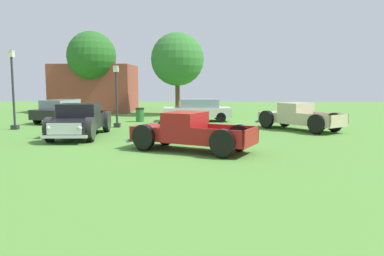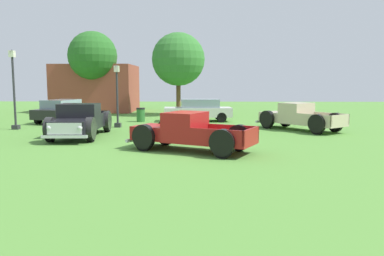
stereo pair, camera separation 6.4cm
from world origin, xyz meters
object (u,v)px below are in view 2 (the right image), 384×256
object	(u,v)px
picnic_table	(297,114)
pickup_truck_foreground	(184,132)
lamp_post_far	(117,95)
pickup_truck_behind_right	(295,117)
oak_tree_west	(178,59)
trash_can	(141,115)
oak_tree_east	(93,56)
pickup_truck_behind_left	(79,122)
lamp_post_near	(14,88)
sedan_distant_b	(198,110)
sedan_distant_a	(63,110)

from	to	relation	value
picnic_table	pickup_truck_foreground	bearing A→B (deg)	-121.54
lamp_post_far	pickup_truck_foreground	bearing A→B (deg)	-61.12
pickup_truck_behind_right	oak_tree_west	world-z (taller)	oak_tree_west
trash_can	oak_tree_east	world-z (taller)	oak_tree_east
pickup_truck_foreground	pickup_truck_behind_left	distance (m)	6.22
lamp_post_near	lamp_post_far	distance (m)	5.72
pickup_truck_behind_right	sedan_distant_b	bearing A→B (deg)	139.75
pickup_truck_foreground	trash_can	world-z (taller)	pickup_truck_foreground
sedan_distant_a	trash_can	distance (m)	5.24
sedan_distant_a	oak_tree_west	world-z (taller)	oak_tree_west
sedan_distant_b	lamp_post_near	bearing A→B (deg)	-154.49
lamp_post_near	sedan_distant_a	bearing A→B (deg)	73.88
pickup_truck_behind_right	lamp_post_near	size ratio (longest dim) A/B	1.10
sedan_distant_a	picnic_table	xyz separation A→B (m)	(15.92, 1.02, -0.30)
sedan_distant_b	lamp_post_far	bearing A→B (deg)	-141.95
pickup_truck_behind_left	sedan_distant_a	bearing A→B (deg)	115.33
pickup_truck_foreground	oak_tree_west	size ratio (longest dim) A/B	0.77
pickup_truck_behind_left	trash_can	distance (m)	7.98
sedan_distant_b	trash_can	world-z (taller)	sedan_distant_b
sedan_distant_a	picnic_table	distance (m)	15.96
trash_can	sedan_distant_a	bearing A→B (deg)	-175.43
trash_can	oak_tree_east	xyz separation A→B (m)	(-5.32, 7.51, 4.47)
sedan_distant_b	picnic_table	size ratio (longest dim) A/B	2.03
pickup_truck_foreground	pickup_truck_behind_left	xyz separation A→B (m)	(-5.21, 3.40, 0.06)
pickup_truck_behind_right	picnic_table	world-z (taller)	pickup_truck_behind_right
lamp_post_near	oak_tree_west	bearing A→B (deg)	49.51
oak_tree_west	lamp_post_near	bearing A→B (deg)	-130.49
pickup_truck_behind_left	oak_tree_east	world-z (taller)	oak_tree_east
pickup_truck_behind_left	oak_tree_west	xyz separation A→B (m)	(3.97, 13.35, 3.75)
picnic_table	sedan_distant_b	bearing A→B (deg)	-178.11
oak_tree_west	pickup_truck_behind_right	bearing A→B (deg)	-53.86
pickup_truck_foreground	pickup_truck_behind_right	distance (m)	9.12
lamp_post_near	pickup_truck_foreground	bearing A→B (deg)	-33.80
oak_tree_east	oak_tree_west	world-z (taller)	oak_tree_east
pickup_truck_behind_right	oak_tree_west	size ratio (longest dim) A/B	0.74
pickup_truck_behind_left	sedan_distant_a	size ratio (longest dim) A/B	1.12
pickup_truck_behind_left	trash_can	world-z (taller)	pickup_truck_behind_left
pickup_truck_behind_right	lamp_post_far	size ratio (longest dim) A/B	1.34
pickup_truck_foreground	sedan_distant_b	bearing A→B (deg)	87.73
pickup_truck_foreground	oak_tree_east	bearing A→B (deg)	115.18
picnic_table	trash_can	distance (m)	10.72
picnic_table	trash_can	world-z (taller)	trash_can
pickup_truck_foreground	sedan_distant_a	distance (m)	13.84
sedan_distant_a	sedan_distant_b	world-z (taller)	sedan_distant_b
pickup_truck_behind_right	trash_can	xyz separation A→B (m)	(-9.44, 4.29, -0.25)
pickup_truck_foreground	sedan_distant_a	size ratio (longest dim) A/B	1.07
sedan_distant_b	oak_tree_east	bearing A→B (deg)	142.33
picnic_table	oak_tree_east	size ratio (longest dim) A/B	0.33
lamp_post_near	lamp_post_far	bearing A→B (deg)	12.18
oak_tree_west	trash_can	bearing A→B (deg)	-111.90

